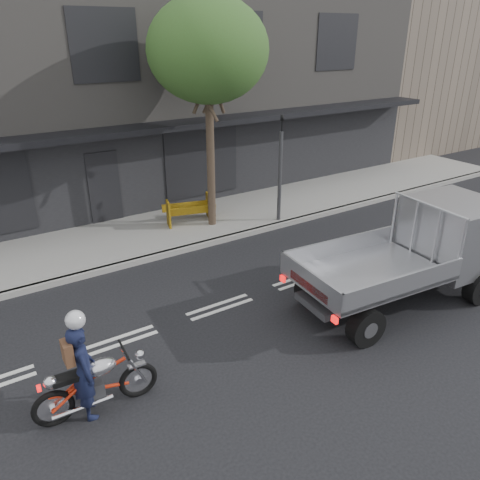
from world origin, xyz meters
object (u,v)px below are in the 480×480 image
Objects in this scene: motorcycle at (96,383)px; flatbed_ute at (438,240)px; construction_barrier at (192,211)px; rider at (84,372)px; street_tree at (208,51)px; traffic_light_pole at (280,175)px.

motorcycle is 0.40× the size of flatbed_ute.
motorcycle reaches higher than construction_barrier.
motorcycle is 1.22× the size of rider.
construction_barrier is at bearing 148.31° from street_tree.
flatbed_ute is 3.38× the size of construction_barrier.
construction_barrier is at bearing 119.27° from flatbed_ute.
motorcycle is at bearing -133.29° from street_tree.
flatbed_ute is at bearing 0.61° from motorcycle.
flatbed_ute is 7.32m from construction_barrier.
rider is (-7.64, -4.98, -0.81)m from traffic_light_pole.
street_tree is 9.31m from motorcycle.
street_tree is 1.93× the size of traffic_light_pole.
motorcycle is 1.34× the size of construction_barrier.
rider is 8.14m from flatbed_ute.
traffic_light_pole is at bearing -23.03° from street_tree.
street_tree is 1.30× the size of flatbed_ute.
flatbed_ute is (0.47, -5.46, -0.32)m from traffic_light_pole.
traffic_light_pole is 5.49m from flatbed_ute.
street_tree is 9.25m from rider.
street_tree is at bearing -31.69° from construction_barrier.
construction_barrier is (-3.00, 6.63, -0.75)m from flatbed_ute.
traffic_light_pole reaches higher than rider.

